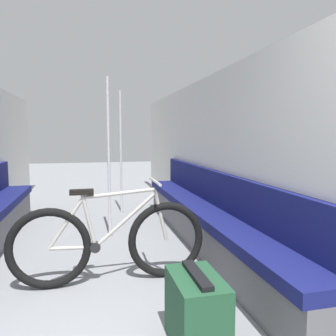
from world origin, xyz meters
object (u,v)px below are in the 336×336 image
bench_seat_row_right (205,220)px  bicycle (110,242)px  grab_pole_near (121,154)px  grab_pole_far (109,160)px  luggage_bag (196,312)px

bench_seat_row_right → bicycle: (-1.15, -0.73, 0.06)m
bicycle → grab_pole_near: grab_pole_near is taller
bicycle → grab_pole_far: grab_pole_far is taller
bench_seat_row_right → grab_pole_near: bearing=112.2°
bench_seat_row_right → grab_pole_far: size_ratio=2.11×
grab_pole_near → luggage_bag: size_ratio=4.22×
bench_seat_row_right → luggage_bag: bearing=-111.4°
bicycle → grab_pole_near: size_ratio=0.85×
bench_seat_row_right → grab_pole_far: 1.43m
grab_pole_near → luggage_bag: bearing=-88.4°
bicycle → luggage_bag: size_ratio=3.57×
grab_pole_far → luggage_bag: size_ratio=4.22×
bench_seat_row_right → grab_pole_far: bearing=148.3°
bicycle → grab_pole_near: 2.77m
bench_seat_row_right → bicycle: bicycle is taller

